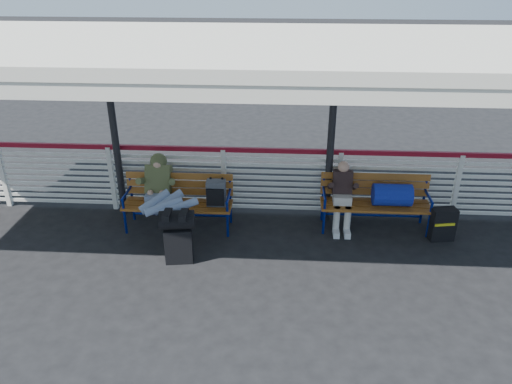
# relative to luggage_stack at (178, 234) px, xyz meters

# --- Properties ---
(ground) EXTENTS (60.00, 60.00, 0.00)m
(ground) POSITION_rel_luggage_stack_xyz_m (0.50, -0.29, -0.46)
(ground) COLOR black
(ground) RESTS_ON ground
(fence) EXTENTS (12.08, 0.08, 1.24)m
(fence) POSITION_rel_luggage_stack_xyz_m (0.50, 1.61, 0.20)
(fence) COLOR silver
(fence) RESTS_ON ground
(canopy) EXTENTS (12.60, 3.60, 3.16)m
(canopy) POSITION_rel_luggage_stack_xyz_m (0.50, 0.58, 2.58)
(canopy) COLOR silver
(canopy) RESTS_ON ground
(luggage_stack) EXTENTS (0.54, 0.35, 0.85)m
(luggage_stack) POSITION_rel_luggage_stack_xyz_m (0.00, 0.00, 0.00)
(luggage_stack) COLOR black
(luggage_stack) RESTS_ON ground
(bench_left) EXTENTS (1.80, 0.56, 0.92)m
(bench_left) POSITION_rel_luggage_stack_xyz_m (-0.02, 1.03, 0.13)
(bench_left) COLOR #A66220
(bench_left) RESTS_ON ground
(bench_right) EXTENTS (1.80, 0.56, 0.92)m
(bench_right) POSITION_rel_luggage_stack_xyz_m (3.21, 1.19, 0.15)
(bench_right) COLOR #A66220
(bench_right) RESTS_ON ground
(traveler_man) EXTENTS (0.94, 1.63, 0.77)m
(traveler_man) POSITION_rel_luggage_stack_xyz_m (-0.35, 0.69, 0.25)
(traveler_man) COLOR #8A98BA
(traveler_man) RESTS_ON ground
(companion_person) EXTENTS (0.32, 0.66, 1.15)m
(companion_person) POSITION_rel_luggage_stack_xyz_m (2.52, 1.19, 0.14)
(companion_person) COLOR beige
(companion_person) RESTS_ON ground
(suitcase_side) EXTENTS (0.43, 0.30, 0.55)m
(suitcase_side) POSITION_rel_luggage_stack_xyz_m (4.12, 0.89, -0.19)
(suitcase_side) COLOR black
(suitcase_side) RESTS_ON ground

